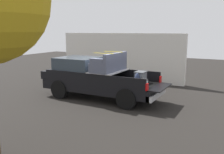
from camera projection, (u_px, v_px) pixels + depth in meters
ground_plane at (101, 98)px, 11.71m from camera, size 40.00×40.00×0.00m
pickup_truck at (94, 77)px, 11.71m from camera, size 6.05×2.06×2.23m
building_facade at (120, 57)px, 16.06m from camera, size 8.52×0.36×3.04m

